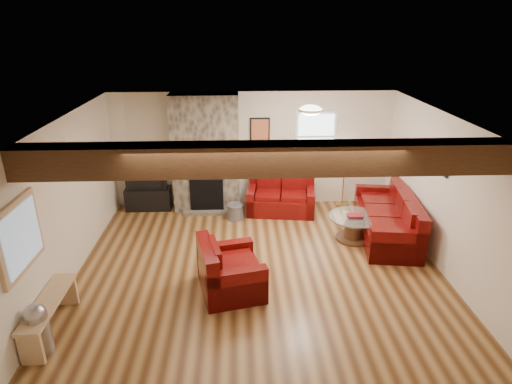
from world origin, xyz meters
TOP-DOWN VIEW (x-y plane):
  - room at (0.00, 0.00)m, footprint 8.00×8.00m
  - oak_beam at (0.00, -1.25)m, footprint 6.00×0.36m
  - chimney_breast at (-1.00, 2.49)m, footprint 1.40×0.67m
  - back_window at (1.35, 2.71)m, footprint 0.90×0.08m
  - hatch_window at (-2.96, -1.50)m, footprint 0.08×1.00m
  - ceiling_dome at (0.90, 0.90)m, footprint 0.40×0.40m
  - artwork_back at (0.15, 2.71)m, footprint 0.42×0.06m
  - artwork_right at (2.96, 0.30)m, footprint 0.06×0.55m
  - sofa_three at (2.48, 1.06)m, footprint 1.23×2.33m
  - loveseat at (0.58, 2.23)m, footprint 1.50×0.99m
  - armchair_red at (-0.46, -0.61)m, footprint 1.09×1.19m
  - coffee_table at (1.83, 0.93)m, footprint 0.97×0.97m
  - tv_cabinet at (-2.29, 2.53)m, footprint 0.97×0.39m
  - television at (-2.29, 2.53)m, footprint 0.88×0.12m
  - floor_lamp at (1.99, 2.55)m, footprint 0.36×0.36m
  - pine_bench at (-2.83, -1.45)m, footprint 0.30×1.29m
  - pedal_bin at (-2.82, -1.81)m, footprint 0.36×0.36m
  - coal_bucket at (-0.40, 1.92)m, footprint 0.35×0.35m

SIDE VIEW (x-z plane):
  - coal_bucket at x=-0.40m, z-range 0.00..0.33m
  - coffee_table at x=1.83m, z-range -0.02..0.49m
  - pine_bench at x=-2.83m, z-range 0.00..0.48m
  - tv_cabinet at x=-2.29m, z-range 0.00..0.49m
  - pedal_bin at x=-2.82m, z-range 0.00..0.69m
  - loveseat at x=0.58m, z-range 0.00..0.75m
  - armchair_red at x=-0.46m, z-range 0.00..0.82m
  - sofa_three at x=2.48m, z-range 0.00..0.86m
  - television at x=-2.29m, z-range 0.49..0.99m
  - floor_lamp at x=1.99m, z-range 0.50..1.90m
  - chimney_breast at x=-1.00m, z-range -0.03..2.47m
  - room at x=0.00m, z-range -2.75..5.25m
  - hatch_window at x=-2.96m, z-range 1.00..1.90m
  - back_window at x=1.35m, z-range 1.00..2.10m
  - artwork_back at x=0.15m, z-range 1.44..1.96m
  - artwork_right at x=2.96m, z-range 1.54..1.96m
  - oak_beam at x=0.00m, z-range 2.12..2.50m
  - ceiling_dome at x=0.90m, z-range 2.35..2.53m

